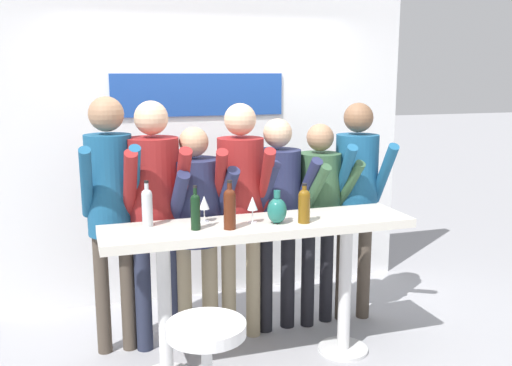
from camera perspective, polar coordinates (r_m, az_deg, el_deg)
ground_plane at (r=4.16m, az=0.33°, el=-17.65°), size 40.00×40.00×0.00m
back_wall at (r=5.07m, az=-4.73°, el=3.48°), size 3.68×0.12×2.66m
tasting_table at (r=3.83m, az=0.35°, el=-6.72°), size 2.08×0.50×1.02m
bar_stool at (r=3.28m, az=-4.93°, el=-17.25°), size 0.46×0.46×0.66m
person_far_left at (r=4.06m, az=-14.37°, el=-1.17°), size 0.39×0.54×1.84m
person_left at (r=4.05m, az=-10.15°, el=-1.57°), size 0.44×0.56×1.81m
person_center_left at (r=4.13m, az=-6.05°, el=-3.04°), size 0.49×0.57×1.62m
person_center at (r=4.18m, az=-1.54°, el=-1.17°), size 0.46×0.59×1.78m
person_center_right at (r=4.32m, az=2.19°, el=-1.91°), size 0.46×0.55×1.66m
person_right at (r=4.46m, az=6.37°, el=-1.92°), size 0.46×0.56×1.61m
person_far_right at (r=4.57m, az=10.02°, el=-0.37°), size 0.44×0.57×1.77m
wine_bottle_0 at (r=3.59m, az=-2.65°, el=-2.38°), size 0.08×0.08×0.31m
wine_bottle_1 at (r=3.75m, az=4.84°, el=-2.13°), size 0.08×0.08×0.26m
wine_bottle_2 at (r=3.71m, az=-10.83°, el=-2.23°), size 0.07×0.07×0.30m
wine_bottle_3 at (r=3.59m, az=-6.08°, el=-2.68°), size 0.06×0.06×0.28m
wine_glass_0 at (r=3.73m, az=-0.36°, el=-2.13°), size 0.07×0.07×0.18m
wine_glass_1 at (r=3.77m, az=-5.21°, el=-2.04°), size 0.07×0.07×0.18m
decorative_vase at (r=3.73m, az=2.11°, el=-2.72°), size 0.13×0.13×0.22m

